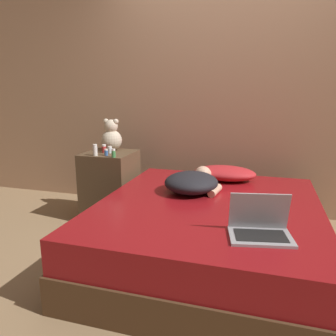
% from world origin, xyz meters
% --- Properties ---
extents(ground_plane, '(12.00, 12.00, 0.00)m').
position_xyz_m(ground_plane, '(0.00, 0.00, 0.00)').
color(ground_plane, '#937551').
extents(wall_back, '(8.00, 0.06, 2.60)m').
position_xyz_m(wall_back, '(0.00, 1.19, 1.30)').
color(wall_back, tan).
rests_on(wall_back, ground_plane).
extents(bed, '(1.61, 1.82, 0.47)m').
position_xyz_m(bed, '(0.00, 0.00, 0.23)').
color(bed, '#4C331E').
rests_on(bed, ground_plane).
extents(nightstand, '(0.47, 0.48, 0.68)m').
position_xyz_m(nightstand, '(-1.10, 0.59, 0.34)').
color(nightstand, brown).
rests_on(nightstand, ground_plane).
extents(pillow, '(0.56, 0.35, 0.13)m').
position_xyz_m(pillow, '(0.03, 0.65, 0.54)').
color(pillow, red).
rests_on(pillow, bed).
extents(person_lying, '(0.48, 0.62, 0.16)m').
position_xyz_m(person_lying, '(-0.17, 0.23, 0.55)').
color(person_lying, black).
rests_on(person_lying, bed).
extents(laptop, '(0.38, 0.30, 0.24)m').
position_xyz_m(laptop, '(0.37, -0.49, 0.52)').
color(laptop, '#9E9EA3').
rests_on(laptop, bed).
extents(teddy_bear, '(0.21, 0.21, 0.32)m').
position_xyz_m(teddy_bear, '(-1.12, 0.71, 0.82)').
color(teddy_bear, beige).
rests_on(teddy_bear, nightstand).
extents(bottle_clear, '(0.04, 0.04, 0.07)m').
position_xyz_m(bottle_clear, '(-1.07, 0.56, 0.71)').
color(bottle_clear, silver).
rests_on(bottle_clear, nightstand).
extents(bottle_blue, '(0.03, 0.03, 0.06)m').
position_xyz_m(bottle_blue, '(-1.05, 0.44, 0.71)').
color(bottle_blue, '#3866B2').
rests_on(bottle_blue, nightstand).
extents(bottle_green, '(0.04, 0.04, 0.08)m').
position_xyz_m(bottle_green, '(-0.95, 0.38, 0.72)').
color(bottle_green, '#3D8E4C').
rests_on(bottle_green, nightstand).
extents(bottle_red, '(0.04, 0.04, 0.08)m').
position_xyz_m(bottle_red, '(-1.14, 0.57, 0.72)').
color(bottle_red, '#B72D2D').
rests_on(bottle_red, nightstand).
extents(bottle_white, '(0.04, 0.04, 0.11)m').
position_xyz_m(bottle_white, '(-1.14, 0.40, 0.73)').
color(bottle_white, white).
rests_on(bottle_white, nightstand).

